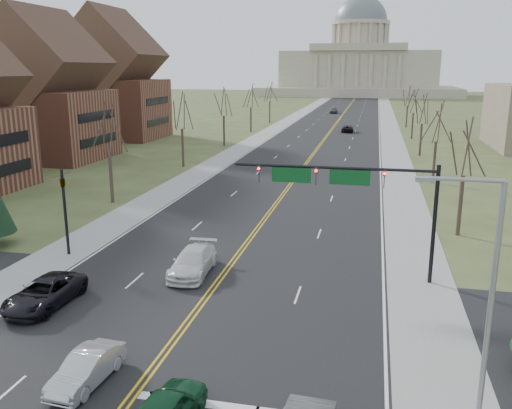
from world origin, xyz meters
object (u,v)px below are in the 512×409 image
at_px(signal_left, 64,202).
at_px(street_light, 484,289).
at_px(car_far_sb, 334,110).
at_px(car_sb_outer_lead, 44,293).
at_px(car_far_nb, 348,129).
at_px(signal_mast, 348,185).
at_px(car_sb_inner_second, 193,262).
at_px(car_sb_inner_lead, 87,369).

distance_m(signal_left, street_light, 27.78).
distance_m(street_light, car_far_sb, 139.32).
xyz_separation_m(car_sb_outer_lead, car_far_nb, (11.69, 86.81, -0.05)).
bearing_deg(car_far_nb, street_light, 94.43).
height_order(car_far_nb, car_far_sb, car_far_sb).
distance_m(car_sb_outer_lead, car_far_sb, 132.85).
bearing_deg(street_light, car_far_nb, 95.71).
relative_size(street_light, car_far_nb, 1.82).
bearing_deg(signal_left, car_far_nb, 79.25).
bearing_deg(signal_mast, car_far_sb, 94.68).
xyz_separation_m(street_light, car_far_sb, (-15.52, 138.38, -4.41)).
relative_size(signal_left, car_far_nb, 1.21).
bearing_deg(car_sb_outer_lead, signal_mast, 28.73).
bearing_deg(signal_left, car_sb_inner_second, -9.63).
relative_size(signal_left, car_sb_inner_second, 1.11).
bearing_deg(car_far_sb, car_sb_inner_lead, -87.91).
bearing_deg(car_sb_inner_second, car_far_nb, 83.68).
xyz_separation_m(signal_mast, car_sb_inner_second, (-9.34, -1.63, -4.97)).
bearing_deg(car_sb_outer_lead, car_far_sb, 89.72).
distance_m(street_light, car_sb_inner_second, 19.35).
xyz_separation_m(signal_left, car_sb_outer_lead, (3.30, -7.86, -2.96)).
distance_m(car_sb_outer_lead, car_far_nb, 87.60).
bearing_deg(car_sb_inner_lead, car_far_sb, 94.71).
bearing_deg(car_far_sb, car_sb_outer_lead, -90.50).
relative_size(car_sb_outer_lead, car_sb_inner_second, 0.99).
bearing_deg(car_far_nb, car_sb_inner_lead, 85.24).
bearing_deg(car_sb_inner_lead, street_light, 7.08).
height_order(signal_left, car_far_nb, signal_left).
height_order(signal_mast, signal_left, signal_mast).
bearing_deg(car_sb_inner_lead, signal_left, 127.78).
height_order(signal_left, car_sb_outer_lead, signal_left).
distance_m(car_sb_inner_lead, car_far_nb, 93.31).
distance_m(signal_mast, car_sb_inner_lead, 17.88).
bearing_deg(signal_mast, car_far_nb, 92.87).
bearing_deg(car_sb_inner_second, signal_left, 167.88).
bearing_deg(street_light, car_sb_inner_lead, -177.37).
bearing_deg(car_far_nb, car_sb_outer_lead, 81.05).
distance_m(street_light, car_sb_inner_lead, 15.60).
xyz_separation_m(street_light, car_far_nb, (-9.25, 92.45, -4.52)).
distance_m(signal_left, car_far_nb, 80.42).
relative_size(car_sb_inner_lead, car_far_nb, 0.81).
distance_m(street_light, car_far_nb, 93.03).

